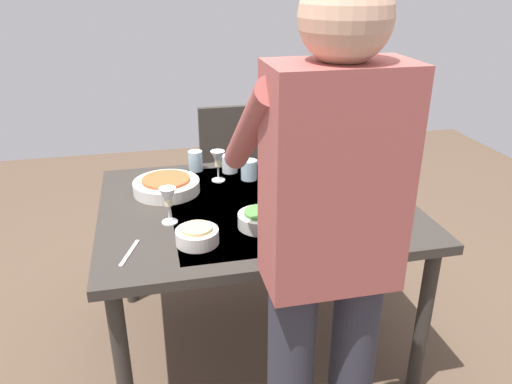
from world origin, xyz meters
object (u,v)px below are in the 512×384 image
chair_near (235,172)px  dinner_plate_far (328,166)px  water_cup_far_left (196,161)px  side_bowl_salad (261,219)px  dinner_plate_near (316,208)px  person_server (327,250)px  water_cup_near_left (230,164)px  wine_glass_left (218,160)px  serving_bowl_pasta (166,185)px  wine_glass_right (168,199)px  water_cup_near_right (249,170)px  side_bowl_bread (197,235)px  dining_table (256,218)px  wine_bottle (381,188)px

chair_near → dinner_plate_far: (-0.38, 0.58, 0.22)m
water_cup_far_left → side_bowl_salad: (-0.18, 0.66, -0.02)m
dinner_plate_far → side_bowl_salad: bearing=48.8°
side_bowl_salad → dinner_plate_near: size_ratio=0.78×
person_server → water_cup_near_left: person_server is taller
water_cup_far_left → side_bowl_salad: water_cup_far_left is taller
water_cup_near_left → side_bowl_salad: (-0.02, 0.60, -0.01)m
wine_glass_left → serving_bowl_pasta: bearing=18.1°
chair_near → serving_bowl_pasta: chair_near is taller
wine_glass_right → dinner_plate_far: wine_glass_right is taller
dinner_plate_near → side_bowl_salad: bearing=19.8°
chair_near → person_server: (0.05, 1.71, 0.43)m
water_cup_near_right → side_bowl_salad: bearing=83.4°
water_cup_near_left → dinner_plate_far: (-0.50, 0.05, -0.04)m
side_bowl_bread → dinner_plate_near: size_ratio=0.70×
dining_table → water_cup_near_right: bearing=-95.5°
water_cup_near_right → side_bowl_bread: 0.65m
wine_glass_right → dinner_plate_far: bearing=-152.1°
dinner_plate_near → side_bowl_bread: bearing=18.2°
wine_glass_left → side_bowl_bread: size_ratio=0.94×
water_cup_far_left → serving_bowl_pasta: water_cup_far_left is taller
water_cup_near_right → water_cup_far_left: 0.29m
water_cup_far_left → dinner_plate_far: size_ratio=0.44×
serving_bowl_pasta → chair_near: bearing=-121.8°
serving_bowl_pasta → side_bowl_bread: size_ratio=1.88×
wine_bottle → side_bowl_bread: size_ratio=1.85×
water_cup_far_left → side_bowl_salad: 0.69m
wine_bottle → dinner_plate_far: bearing=-87.1°
water_cup_near_left → side_bowl_salad: size_ratio=0.48×
chair_near → side_bowl_bread: (0.36, 1.21, 0.25)m
serving_bowl_pasta → dinner_plate_far: (-0.82, -0.13, -0.03)m
water_cup_near_left → water_cup_far_left: 0.17m
wine_bottle → dinner_plate_near: (0.25, -0.08, -0.10)m
dining_table → water_cup_near_left: water_cup_near_left is taller
wine_glass_right → water_cup_far_left: bearing=-106.9°
chair_near → water_cup_near_right: chair_near is taller
water_cup_near_right → wine_glass_right: bearing=43.1°
wine_glass_right → water_cup_near_left: size_ratio=1.73×
dining_table → water_cup_far_left: size_ratio=13.10×
side_bowl_salad → side_bowl_bread: same height
dining_table → serving_bowl_pasta: (0.37, -0.20, 0.11)m
water_cup_near_left → side_bowl_salad: 0.60m
chair_near → dinner_plate_near: (-0.16, 1.04, 0.22)m
person_server → water_cup_near_right: (-0.00, -1.06, -0.17)m
side_bowl_bread → dinner_plate_far: bearing=-139.7°
water_cup_far_left → dinner_plate_far: water_cup_far_left is taller
dinner_plate_near → water_cup_near_right: bearing=-62.3°
wine_glass_left → dinner_plate_far: wine_glass_left is taller
water_cup_near_right → side_bowl_salad: (0.06, 0.49, -0.01)m
wine_glass_left → side_bowl_bread: 0.61m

